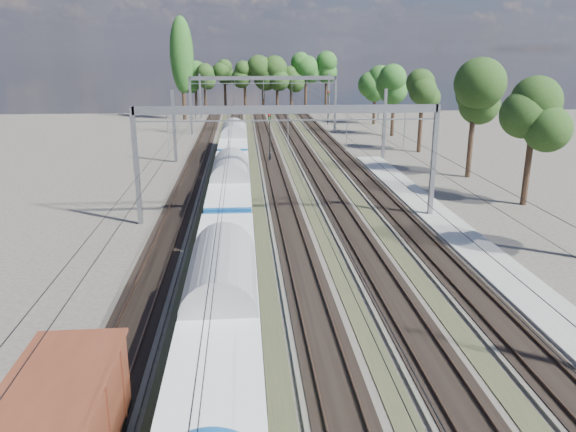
{
  "coord_description": "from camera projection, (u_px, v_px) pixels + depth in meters",
  "views": [
    {
      "loc": [
        -3.43,
        -12.44,
        13.04
      ],
      "look_at": [
        -0.66,
        21.83,
        2.8
      ],
      "focal_mm": 35.0,
      "sensor_mm": 36.0,
      "label": 1
    }
  ],
  "objects": [
    {
      "name": "worker",
      "position": [
        270.0,
        156.0,
        67.35
      ],
      "size": [
        0.41,
        0.59,
        1.55
      ],
      "primitive_type": "imported",
      "rotation": [
        0.0,
        0.0,
        1.64
      ],
      "color": "black",
      "rests_on": "ground"
    },
    {
      "name": "signal_near",
      "position": [
        270.0,
        131.0,
        68.42
      ],
      "size": [
        0.38,
        0.34,
        5.52
      ],
      "rotation": [
        0.0,
        0.0,
        0.21
      ],
      "color": "black",
      "rests_on": "ground"
    },
    {
      "name": "catenary",
      "position": [
        275.0,
        109.0,
        64.4
      ],
      "size": [
        25.65,
        130.0,
        9.0
      ],
      "color": "gray",
      "rests_on": "ground"
    },
    {
      "name": "poplar",
      "position": [
        182.0,
        56.0,
        104.97
      ],
      "size": [
        4.4,
        4.4,
        19.04
      ],
      "color": "black",
      "rests_on": "ground"
    },
    {
      "name": "emu_train",
      "position": [
        231.0,
        181.0,
        45.72
      ],
      "size": [
        3.17,
        66.99,
        4.64
      ],
      "color": "black",
      "rests_on": "ground"
    },
    {
      "name": "track_bed",
      "position": [
        276.0,
        178.0,
        58.83
      ],
      "size": [
        21.0,
        130.0,
        0.34
      ],
      "color": "#47423A",
      "rests_on": "ground"
    },
    {
      "name": "signal_far",
      "position": [
        328.0,
        104.0,
        99.96
      ],
      "size": [
        0.41,
        0.37,
        5.92
      ],
      "rotation": [
        0.0,
        0.0,
        0.24
      ],
      "color": "black",
      "rests_on": "ground"
    },
    {
      "name": "tree_belt",
      "position": [
        291.0,
        78.0,
        104.83
      ],
      "size": [
        38.94,
        101.22,
        11.84
      ],
      "color": "black",
      "rests_on": "ground"
    },
    {
      "name": "platform",
      "position": [
        487.0,
        259.0,
        35.86
      ],
      "size": [
        3.0,
        70.0,
        0.3
      ],
      "primitive_type": "cube",
      "color": "gray",
      "rests_on": "ground"
    }
  ]
}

